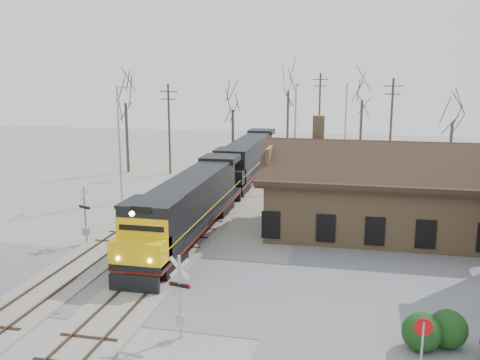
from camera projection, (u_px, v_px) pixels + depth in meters
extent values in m
plane|color=#A19C91|center=(144.00, 285.00, 28.09)|extent=(140.00, 140.00, 0.00)
cube|color=slate|center=(144.00, 284.00, 28.09)|extent=(60.00, 9.00, 0.03)
cube|color=#A19C91|center=(216.00, 211.00, 42.43)|extent=(3.40, 90.00, 0.12)
cube|color=#473323|center=(207.00, 209.00, 42.56)|extent=(0.08, 90.00, 0.14)
cube|color=#473323|center=(225.00, 210.00, 42.26)|extent=(0.08, 90.00, 0.14)
cube|color=#A19C91|center=(162.00, 208.00, 43.36)|extent=(3.40, 90.00, 0.12)
cube|color=#473323|center=(154.00, 206.00, 43.49)|extent=(0.08, 90.00, 0.14)
cube|color=#473323|center=(171.00, 207.00, 43.19)|extent=(0.08, 90.00, 0.14)
cube|color=#99764F|center=(374.00, 204.00, 36.69)|extent=(14.00, 8.00, 4.00)
cube|color=black|center=(375.00, 174.00, 36.26)|extent=(15.20, 9.20, 0.30)
cube|color=black|center=(377.00, 166.00, 33.86)|extent=(15.00, 4.71, 2.66)
cube|color=black|center=(375.00, 155.00, 38.26)|extent=(15.00, 4.71, 2.66)
cube|color=#99764F|center=(319.00, 131.00, 37.97)|extent=(0.80, 0.80, 2.20)
cube|color=black|center=(158.00, 261.00, 30.11)|extent=(2.37, 3.79, 0.95)
cube|color=black|center=(214.00, 207.00, 41.89)|extent=(2.37, 3.79, 0.95)
cube|color=black|center=(191.00, 219.00, 35.84)|extent=(2.84, 18.93, 0.33)
cube|color=maroon|center=(191.00, 222.00, 35.89)|extent=(2.86, 18.93, 0.11)
cube|color=black|center=(196.00, 193.00, 36.68)|extent=(2.46, 13.72, 2.65)
cube|color=black|center=(152.00, 227.00, 28.84)|extent=(2.84, 2.65, 2.65)
cube|color=yellow|center=(141.00, 251.00, 27.47)|extent=(2.84, 1.70, 1.33)
cube|color=black|center=(134.00, 284.00, 26.84)|extent=(2.65, 0.25, 0.95)
cylinder|color=#FFF2CC|center=(132.00, 214.00, 26.18)|extent=(0.27, 0.10, 0.27)
cube|color=black|center=(234.00, 187.00, 48.71)|extent=(2.37, 3.79, 0.95)
cube|color=black|center=(258.00, 164.00, 60.48)|extent=(2.37, 3.79, 0.95)
cube|color=black|center=(248.00, 167.00, 54.44)|extent=(2.84, 18.93, 0.33)
cube|color=maroon|center=(248.00, 169.00, 54.48)|extent=(2.86, 18.93, 0.11)
cube|color=black|center=(250.00, 151.00, 55.27)|extent=(2.46, 13.72, 2.65)
cube|color=black|center=(232.00, 165.00, 47.44)|extent=(2.84, 2.65, 2.65)
cube|color=black|center=(228.00, 177.00, 46.06)|extent=(2.84, 1.70, 1.33)
cube|color=black|center=(226.00, 196.00, 45.44)|extent=(2.65, 0.25, 0.95)
cylinder|color=#A5A8AD|center=(180.00, 297.00, 22.16)|extent=(0.13, 0.13, 3.66)
cube|color=silver|center=(179.00, 268.00, 21.90)|extent=(0.94, 0.24, 0.96)
cube|color=silver|center=(179.00, 268.00, 21.90)|extent=(0.94, 0.24, 0.96)
cube|color=black|center=(180.00, 285.00, 22.05)|extent=(0.84, 0.32, 0.14)
cylinder|color=#B20C0C|center=(171.00, 283.00, 22.21)|extent=(0.23, 0.12, 0.22)
cylinder|color=#B20C0C|center=(188.00, 287.00, 21.88)|extent=(0.23, 0.12, 0.22)
cube|color=#A5A8AD|center=(181.00, 320.00, 22.37)|extent=(0.37, 0.27, 0.46)
cylinder|color=#A5A8AD|center=(85.00, 216.00, 34.21)|extent=(0.13, 0.13, 3.80)
cube|color=silver|center=(84.00, 196.00, 33.94)|extent=(0.92, 0.45, 1.00)
cube|color=silver|center=(84.00, 196.00, 33.94)|extent=(0.92, 0.45, 1.00)
cube|color=black|center=(85.00, 207.00, 34.10)|extent=(0.84, 0.50, 0.14)
cylinder|color=#B20C0C|center=(89.00, 208.00, 33.84)|extent=(0.24, 0.17, 0.23)
cylinder|color=#B20C0C|center=(80.00, 206.00, 34.35)|extent=(0.24, 0.17, 0.23)
cube|color=#A5A8AD|center=(86.00, 231.00, 34.43)|extent=(0.38, 0.29, 0.48)
cylinder|color=#A5A8AD|center=(422.00, 349.00, 19.50)|extent=(0.08, 0.08, 2.16)
cylinder|color=#B20C0C|center=(424.00, 327.00, 19.32)|extent=(0.69, 0.12, 0.69)
sphere|color=black|center=(422.00, 332.00, 21.39)|extent=(1.58, 1.58, 1.58)
sphere|color=black|center=(448.00, 329.00, 21.64)|extent=(1.58, 1.58, 1.58)
cylinder|color=#A5A8AD|center=(119.00, 145.00, 44.38)|extent=(0.18, 0.18, 9.77)
cylinder|color=#A5A8AD|center=(121.00, 87.00, 44.27)|extent=(0.12, 1.80, 0.12)
cube|color=#A5A8AD|center=(125.00, 88.00, 45.05)|extent=(0.25, 0.50, 0.12)
cylinder|color=#A5A8AD|center=(295.00, 137.00, 49.22)|extent=(0.18, 0.18, 9.85)
cylinder|color=#A5A8AD|center=(297.00, 84.00, 49.10)|extent=(0.12, 1.80, 0.12)
cube|color=#A5A8AD|center=(298.00, 85.00, 49.89)|extent=(0.25, 0.50, 0.12)
cylinder|color=#A5A8AD|center=(345.00, 127.00, 59.02)|extent=(0.18, 0.18, 9.63)
cylinder|color=#A5A8AD|center=(347.00, 84.00, 58.92)|extent=(0.12, 1.80, 0.12)
cube|color=#A5A8AD|center=(347.00, 84.00, 59.70)|extent=(0.25, 0.50, 0.12)
cylinder|color=#382D23|center=(169.00, 129.00, 56.92)|extent=(0.24, 0.24, 9.59)
cube|color=#382D23|center=(168.00, 92.00, 56.11)|extent=(2.00, 0.10, 0.10)
cube|color=#382D23|center=(168.00, 99.00, 56.27)|extent=(1.60, 0.10, 0.10)
cylinder|color=#382D23|center=(319.00, 116.00, 67.81)|extent=(0.24, 0.24, 10.63)
cube|color=#382D23|center=(320.00, 79.00, 66.89)|extent=(2.00, 0.10, 0.10)
cube|color=#382D23|center=(320.00, 86.00, 67.05)|extent=(1.60, 0.10, 0.10)
cylinder|color=#382D23|center=(391.00, 128.00, 55.27)|extent=(0.24, 0.24, 10.21)
cube|color=#382D23|center=(393.00, 86.00, 54.39)|extent=(2.00, 0.10, 0.10)
cube|color=#382D23|center=(393.00, 94.00, 54.56)|extent=(1.60, 0.10, 0.10)
cylinder|color=#382D23|center=(127.00, 138.00, 57.97)|extent=(0.32, 0.32, 7.54)
cylinder|color=#382D23|center=(233.00, 136.00, 64.41)|extent=(0.32, 0.32, 6.36)
cylinder|color=#382D23|center=(288.00, 121.00, 73.39)|extent=(0.32, 0.32, 8.20)
cylinder|color=#382D23|center=(361.00, 129.00, 68.02)|extent=(0.32, 0.32, 7.26)
cylinder|color=#382D23|center=(450.00, 148.00, 57.21)|extent=(0.32, 0.32, 5.62)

